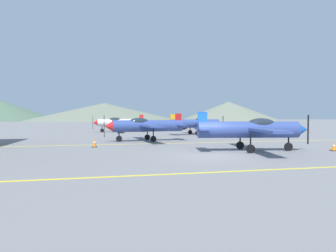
% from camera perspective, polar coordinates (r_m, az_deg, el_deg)
% --- Properties ---
extents(ground_plane, '(400.00, 400.00, 0.00)m').
position_cam_1_polar(ground_plane, '(16.40, 8.39, -5.74)').
color(ground_plane, slate).
extents(apron_line_near, '(80.00, 0.16, 0.01)m').
position_cam_1_polar(apron_line_near, '(12.04, 16.71, -8.55)').
color(apron_line_near, yellow).
rests_on(apron_line_near, ground_plane).
extents(apron_line_far, '(80.00, 0.16, 0.01)m').
position_cam_1_polar(apron_line_far, '(23.32, 2.03, -3.46)').
color(apron_line_far, yellow).
rests_on(apron_line_far, ground_plane).
extents(airplane_near, '(7.23, 8.27, 2.47)m').
position_cam_1_polar(airplane_near, '(18.65, 16.57, -0.59)').
color(airplane_near, '#33478C').
rests_on(airplane_near, ground_plane).
extents(airplane_mid, '(7.21, 8.28, 2.47)m').
position_cam_1_polar(airplane_mid, '(25.44, -4.60, 0.11)').
color(airplane_mid, '#33478C').
rests_on(airplane_mid, ground_plane).
extents(airplane_far, '(7.22, 8.28, 2.47)m').
position_cam_1_polar(airplane_far, '(34.74, 5.86, 0.56)').
color(airplane_far, '#33478C').
rests_on(airplane_far, ground_plane).
extents(airplane_back, '(7.16, 8.25, 2.47)m').
position_cam_1_polar(airplane_back, '(40.76, -9.82, 0.73)').
color(airplane_back, silver).
rests_on(airplane_back, ground_plane).
extents(car_sedan, '(3.31, 4.66, 1.62)m').
position_cam_1_polar(car_sedan, '(49.82, 2.43, 0.32)').
color(car_sedan, red).
rests_on(car_sedan, ground_plane).
extents(traffic_cone_front, '(0.36, 0.36, 0.59)m').
position_cam_1_polar(traffic_cone_front, '(20.95, -14.55, -3.34)').
color(traffic_cone_front, black).
rests_on(traffic_cone_front, ground_plane).
extents(traffic_cone_side, '(0.36, 0.36, 0.59)m').
position_cam_1_polar(traffic_cone_side, '(20.93, 30.29, -3.54)').
color(traffic_cone_side, black).
rests_on(traffic_cone_side, ground_plane).
extents(hill_centerleft, '(83.56, 83.56, 9.79)m').
position_cam_1_polar(hill_centerleft, '(160.53, -12.62, 2.77)').
color(hill_centerleft, slate).
rests_on(hill_centerleft, ground_plane).
extents(hill_centerright, '(59.36, 59.36, 11.34)m').
position_cam_1_polar(hill_centerright, '(175.20, 12.05, 2.94)').
color(hill_centerright, slate).
rests_on(hill_centerright, ground_plane).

